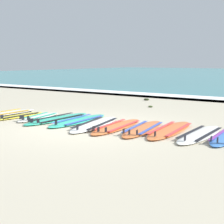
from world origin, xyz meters
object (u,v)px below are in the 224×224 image
Objects in this scene: surfboard_9 at (200,134)px; surfboard_1 at (18,116)px; surfboard_3 at (58,119)px; surfboard_0 at (3,114)px; surfboard_5 at (95,124)px; surfboard_2 at (39,117)px; surfboard_6 at (117,126)px; surfboard_8 at (170,130)px; surfboard_7 at (143,129)px; surfboard_4 at (79,120)px.

surfboard_1 is at bearing -173.39° from surfboard_9.
surfboard_1 is 0.76× the size of surfboard_3.
surfboard_0 is 0.99× the size of surfboard_5.
surfboard_2 is at bearing -178.88° from surfboard_5.
surfboard_1 and surfboard_6 have the same top height.
surfboard_6 is 1.37m from surfboard_8.
surfboard_0 and surfboard_6 have the same top height.
surfboard_6 is (2.08, 0.00, 0.00)m from surfboard_3.
surfboard_2 is 2.75m from surfboard_6.
surfboard_0 is 0.72m from surfboard_1.
surfboard_2 is 0.81× the size of surfboard_7.
surfboard_9 is (6.24, 0.64, 0.00)m from surfboard_0.
surfboard_0 is 3.50m from surfboard_5.
surfboard_0 is at bearing -179.94° from surfboard_1.
surfboard_8 is (4.73, 0.71, -0.00)m from surfboard_1.
surfboard_6 is at bearing 0.06° from surfboard_3.
surfboard_2 is 0.76× the size of surfboard_8.
surfboard_5 is 2.01m from surfboard_8.
surfboard_3 is (1.34, 0.34, -0.00)m from surfboard_1.
surfboard_2 is 0.67m from surfboard_3.
surfboard_0 is 1.34× the size of surfboard_1.
surfboard_6 is at bearing 6.31° from surfboard_5.
surfboard_0 and surfboard_4 have the same top height.
surfboard_6 is (2.74, 0.11, -0.00)m from surfboard_2.
surfboard_4 and surfboard_9 have the same top height.
surfboard_0 is 2.80m from surfboard_4.
surfboard_0 is 4.86m from surfboard_7.
surfboard_0 is 1.06× the size of surfboard_6.
surfboard_0 is 1.09× the size of surfboard_9.
surfboard_7 is (3.44, 0.24, -0.00)m from surfboard_2.
surfboard_9 is at bearing 6.61° from surfboard_1.
surfboard_1 is 2.78m from surfboard_5.
surfboard_8 is 0.78m from surfboard_9.
surfboard_5 and surfboard_8 have the same top height.
surfboard_4 is (1.37, 0.22, -0.00)m from surfboard_2.
surfboard_7 is at bearing -158.28° from surfboard_8.
surfboard_5 is at bearing 4.39° from surfboard_0.
surfboard_5 is at bearing -13.87° from surfboard_4.
surfboard_4 is at bearing 12.34° from surfboard_1.
surfboard_0 is at bearing -170.78° from surfboard_2.
surfboard_7 and surfboard_9 have the same top height.
surfboard_2 is at bearing -173.14° from surfboard_8.
surfboard_5 is (2.77, 0.27, -0.00)m from surfboard_1.
surfboard_5 is 1.08× the size of surfboard_7.
surfboard_8 is at bearing 21.72° from surfboard_7.
surfboard_2 is (0.68, 0.23, 0.00)m from surfboard_1.
surfboard_5 is (3.49, 0.27, 0.00)m from surfboard_0.
surfboard_5 is at bearing -2.79° from surfboard_3.
surfboard_8 is at bearing 8.58° from surfboard_1.
surfboard_2 is at bearing 18.50° from surfboard_1.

